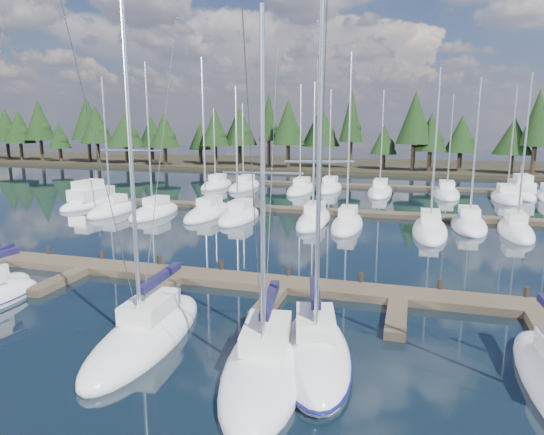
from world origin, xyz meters
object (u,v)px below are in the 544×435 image
(main_dock, at_px, (281,288))
(front_sailboat_4, at_px, (315,352))
(motor_yacht_left, at_px, (92,201))
(motor_yacht_right, at_px, (521,192))
(front_sailboat_2, at_px, (147,334))
(front_sailboat_3, at_px, (265,366))

(main_dock, xyz_separation_m, front_sailboat_4, (3.18, -6.75, 0.09))
(motor_yacht_left, bearing_deg, main_dock, -37.49)
(main_dock, height_order, front_sailboat_4, front_sailboat_4)
(motor_yacht_right, bearing_deg, front_sailboat_4, -108.63)
(front_sailboat_2, height_order, front_sailboat_4, front_sailboat_2)
(motor_yacht_left, height_order, motor_yacht_right, motor_yacht_left)
(main_dock, distance_m, front_sailboat_4, 7.46)
(front_sailboat_2, xyz_separation_m, front_sailboat_4, (6.92, 0.34, 0.00))
(front_sailboat_3, bearing_deg, motor_yacht_right, 70.27)
(motor_yacht_left, bearing_deg, front_sailboat_4, -42.38)
(front_sailboat_3, xyz_separation_m, front_sailboat_4, (1.52, 1.46, 0.01))
(motor_yacht_left, bearing_deg, motor_yacht_right, 23.35)
(main_dock, relative_size, motor_yacht_left, 4.83)
(front_sailboat_2, xyz_separation_m, motor_yacht_right, (22.62, 46.90, 0.19))
(front_sailboat_3, distance_m, motor_yacht_right, 51.01)
(main_dock, relative_size, motor_yacht_right, 5.01)
(front_sailboat_2, distance_m, front_sailboat_3, 5.51)
(front_sailboat_4, bearing_deg, front_sailboat_3, -136.10)
(front_sailboat_2, xyz_separation_m, motor_yacht_left, (-22.68, 27.35, 0.20))
(front_sailboat_4, bearing_deg, motor_yacht_right, 71.37)
(front_sailboat_2, distance_m, motor_yacht_right, 52.07)
(front_sailboat_4, distance_m, motor_yacht_right, 49.13)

